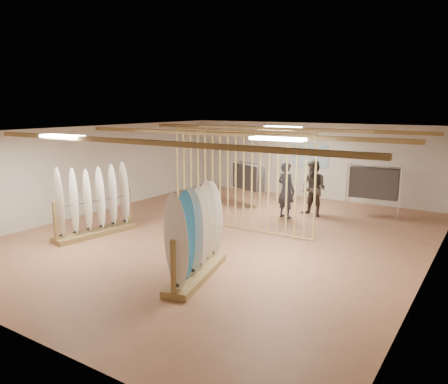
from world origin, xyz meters
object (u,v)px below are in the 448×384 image
Objects in this scene: rack_left at (95,212)px; rack_right at (196,247)px; clothing_rack_a at (248,177)px; clothing_rack_b at (374,183)px; shopper_a at (286,186)px; shopper_b at (314,185)px.

rack_left is 1.00× the size of rack_right.
rack_right is at bearing -47.51° from clothing_rack_a.
clothing_rack_b is (5.75, 6.03, 0.44)m from rack_left.
rack_right is 1.55× the size of clothing_rack_a.
clothing_rack_b is at bearing -127.14° from shopper_a.
shopper_a is (-0.53, 5.37, 0.35)m from rack_right.
clothing_rack_b reaches higher than clothing_rack_a.
clothing_rack_b is 1.84m from shopper_b.
rack_right is at bearing -108.33° from clothing_rack_b.
shopper_a is (-2.25, -1.54, -0.09)m from clothing_rack_b.
shopper_b is at bearing 60.35° from rack_left.
rack_right is 1.19× the size of shopper_b.
clothing_rack_a is 0.92× the size of clothing_rack_b.
shopper_b reaches higher than clothing_rack_a.
shopper_b reaches higher than rack_right.
clothing_rack_b is 0.83× the size of shopper_b.
clothing_rack_a is at bearing -175.71° from clothing_rack_b.
rack_left is 8.34m from clothing_rack_b.
shopper_b is (0.64, 0.65, 0.01)m from shopper_a.
clothing_rack_b is (4.10, 0.62, 0.08)m from clothing_rack_a.
shopper_a is at bearing 81.06° from rack_right.
shopper_b is at bearing 74.35° from rack_right.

